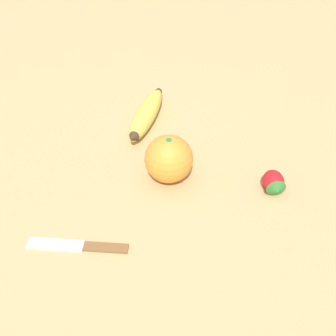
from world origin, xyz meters
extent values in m
plane|color=tan|center=(0.00, 0.00, 0.00)|extent=(3.00, 3.00, 0.00)
ellipsoid|color=#DBCC4C|center=(-0.09, -0.07, 0.02)|extent=(0.15, 0.17, 0.04)
cone|color=#47331E|center=(-0.03, 0.00, 0.03)|extent=(0.03, 0.04, 0.03)
sphere|color=#47331E|center=(-0.14, -0.15, 0.02)|extent=(0.02, 0.02, 0.02)
sphere|color=orange|center=(-0.07, 0.10, 0.04)|extent=(0.09, 0.09, 0.09)
cylinder|color=#337A33|center=(-0.07, 0.10, 0.08)|extent=(0.01, 0.01, 0.00)
ellipsoid|color=red|center=(-0.22, 0.20, 0.02)|extent=(0.05, 0.05, 0.04)
cone|color=#337A33|center=(-0.21, 0.22, 0.02)|extent=(0.04, 0.02, 0.03)
cube|color=silver|center=(0.15, 0.17, 0.00)|extent=(0.09, 0.06, 0.00)
cube|color=brown|center=(0.08, 0.21, 0.00)|extent=(0.07, 0.05, 0.01)
camera|label=1|loc=(0.13, 0.57, 0.50)|focal=42.00mm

